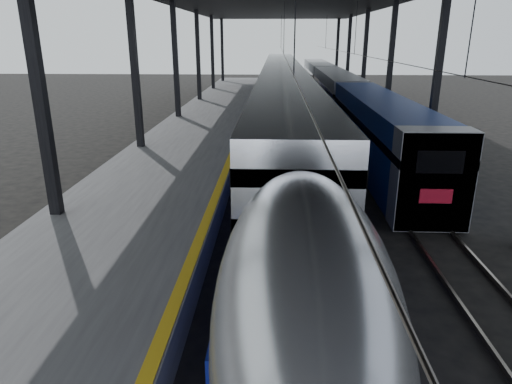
{
  "coord_description": "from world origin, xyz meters",
  "views": [
    {
      "loc": [
        1.47,
        -8.96,
        6.57
      ],
      "look_at": [
        0.9,
        4.51,
        2.0
      ],
      "focal_mm": 32.0,
      "sensor_mm": 36.0,
      "label": 1
    }
  ],
  "objects": [
    {
      "name": "rails",
      "position": [
        4.5,
        20.0,
        0.08
      ],
      "size": [
        6.52,
        80.0,
        0.16
      ],
      "color": "slate",
      "rests_on": "ground"
    },
    {
      "name": "platform",
      "position": [
        -3.5,
        20.0,
        0.5
      ],
      "size": [
        6.0,
        80.0,
        1.0
      ],
      "primitive_type": "cube",
      "color": "#4C4C4F",
      "rests_on": "ground"
    },
    {
      "name": "ground",
      "position": [
        0.0,
        0.0,
        0.0
      ],
      "size": [
        160.0,
        160.0,
        0.0
      ],
      "primitive_type": "plane",
      "color": "black",
      "rests_on": "ground"
    },
    {
      "name": "yellow_strip",
      "position": [
        -0.7,
        20.0,
        1.0
      ],
      "size": [
        0.3,
        80.0,
        0.01
      ],
      "primitive_type": "cube",
      "color": "gold",
      "rests_on": "platform"
    },
    {
      "name": "tgv_train",
      "position": [
        2.0,
        25.22,
        2.1
      ],
      "size": [
        3.13,
        65.2,
        4.48
      ],
      "color": "#B8BBC0",
      "rests_on": "ground"
    },
    {
      "name": "second_train",
      "position": [
        7.0,
        33.32,
        1.84
      ],
      "size": [
        2.64,
        56.05,
        3.63
      ],
      "color": "navy",
      "rests_on": "ground"
    }
  ]
}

